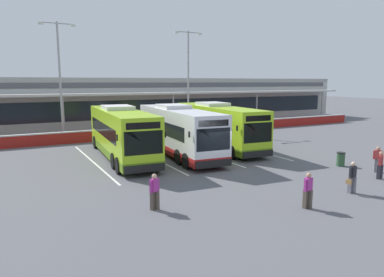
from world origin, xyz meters
The scene contains 18 objects.
ground_plane centered at (0.00, 0.00, 0.00)m, with size 200.00×200.00×0.00m, color #56565B.
terminal_building centered at (0.00, 26.91, 3.01)m, with size 70.00×13.00×6.00m.
red_barrier_wall centered at (0.00, 14.50, 0.56)m, with size 60.00×0.40×1.10m.
coach_bus_leftmost centered at (-4.08, 6.43, 1.79)m, with size 3.69×12.31×3.78m.
coach_bus_left_centre centered at (0.12, 5.57, 1.79)m, with size 3.69×12.31×3.78m.
coach_bus_centre centered at (4.38, 6.62, 1.79)m, with size 3.69×12.31×3.78m.
bay_stripe_far_west centered at (-6.30, 6.00, 0.00)m, with size 0.14×13.00×0.01m, color silver.
bay_stripe_west centered at (-2.10, 6.00, 0.00)m, with size 0.14×13.00×0.01m, color silver.
bay_stripe_mid_west centered at (2.10, 6.00, 0.00)m, with size 0.14×13.00×0.01m, color silver.
bay_stripe_centre centered at (6.30, 6.00, 0.00)m, with size 0.14×13.00×0.01m, color silver.
pedestrian_with_handbag centered at (3.57, -7.29, 0.86)m, with size 0.64×0.32×1.62m.
pedestrian_in_dark_coat centered at (-6.04, -4.80, 0.87)m, with size 0.52×0.34×1.62m.
pedestrian_child centered at (7.28, -6.29, 0.87)m, with size 0.51×0.36×1.62m.
pedestrian_near_bin centered at (-0.02, -7.83, 0.87)m, with size 0.54×0.29×1.62m.
pedestrian_approaching_bus centered at (8.56, -5.23, 0.87)m, with size 0.43×0.46×1.62m.
lamp_post_west centered at (-6.65, 16.93, 6.29)m, with size 3.24×0.28×11.00m.
lamp_post_centre centered at (6.73, 16.47, 6.29)m, with size 3.24×0.28×11.00m.
litter_bin centered at (7.94, -3.06, 0.47)m, with size 0.54×0.54×0.93m.
Camera 1 is at (-11.57, -18.59, 5.54)m, focal length 33.04 mm.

